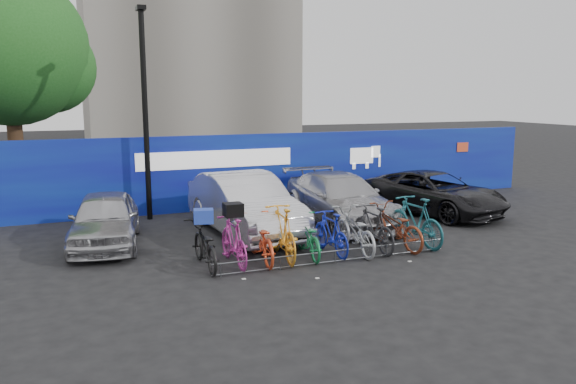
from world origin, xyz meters
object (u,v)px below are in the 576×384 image
bike_1 (234,241)px  bike_8 (395,227)px  bike_rack (335,256)px  bike_0 (204,245)px  car_1 (245,204)px  bike_7 (373,228)px  bike_9 (415,221)px  bike_3 (283,233)px  car_0 (105,219)px  bike_2 (260,239)px  bike_4 (307,237)px  tree (16,52)px  bike_6 (355,231)px  car_2 (340,199)px  car_3 (434,193)px  bike_5 (331,233)px  lamppost (145,108)px

bike_1 → bike_8: bike_1 is taller
bike_rack → bike_0: size_ratio=2.97×
car_1 → bike_0: size_ratio=2.58×
bike_7 → bike_9: bearing=-179.0°
bike_1 → bike_3: size_ratio=0.88×
bike_8 → bike_1: bearing=-8.7°
car_0 → bike_3: car_0 is taller
car_0 → bike_9: 7.61m
bike_2 → bike_4: 1.13m
bike_rack → car_0: bearing=143.6°
tree → bike_2: size_ratio=3.97×
car_1 → bike_8: 3.98m
bike_rack → bike_6: size_ratio=2.83×
car_2 → bike_6: size_ratio=2.45×
bike_2 → car_3: bearing=-153.5°
car_0 → bike_7: bearing=-17.4°
car_0 → bike_4: (4.23, -2.71, -0.19)m
car_2 → car_3: bearing=0.6°
car_2 → bike_8: 2.90m
bike_rack → bike_3: size_ratio=2.74×
car_1 → bike_1: bearing=-117.4°
car_0 → bike_1: 3.67m
car_0 → car_2: (6.47, 0.10, 0.04)m
car_3 → bike_7: 4.90m
bike_5 → bike_9: size_ratio=0.83×
bike_4 → bike_6: (1.17, -0.09, 0.05)m
bike_6 → bike_7: 0.48m
car_3 → bike_1: bearing=-174.3°
bike_6 → bike_4: bearing=-2.3°
car_1 → bike_7: (2.35, -2.68, -0.25)m
car_0 → bike_5: (4.81, -2.74, -0.15)m
bike_3 → bike_6: 1.77m
bike_7 → bike_3: bearing=-5.2°
car_1 → bike_2: 2.56m
car_1 → bike_4: car_1 is taller
tree → bike_rack: (6.77, -10.66, -4.91)m
bike_rack → bike_6: 1.06m
bike_rack → bike_4: bike_4 is taller
car_3 → bike_5: car_3 is taller
lamppost → bike_7: 7.54m
bike_8 → bike_2: bearing=-9.7°
car_0 → bike_7: car_0 is taller
bike_3 → bike_9: bike_3 is taller
car_0 → car_1: 3.54m
car_1 → bike_7: size_ratio=2.66×
bike_4 → bike_9: size_ratio=0.89×
tree → bike_7: size_ratio=4.27×
car_2 → bike_9: bearing=-78.7°
car_1 → bike_3: 2.54m
bike_rack → bike_2: 1.71m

